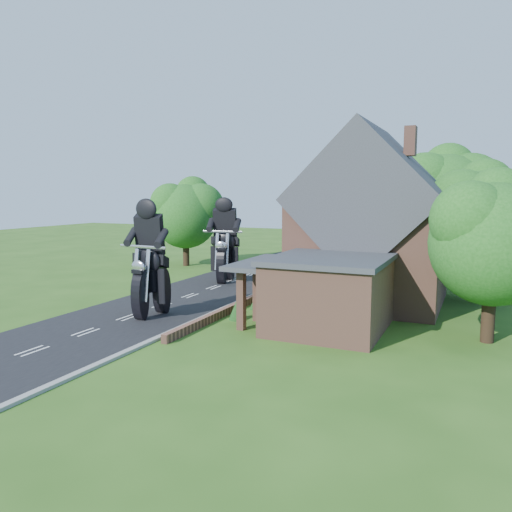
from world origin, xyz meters
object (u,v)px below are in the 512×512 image
at_px(motorcycle_lead, 151,299).
at_px(motorcycle_follow, 225,270).
at_px(garden_wall, 266,293).
at_px(house, 371,228).
at_px(annex, 327,292).

height_order(motorcycle_lead, motorcycle_follow, motorcycle_lead).
xyz_separation_m(motorcycle_lead, motorcycle_follow, (-1.24, 10.49, -0.00)).
relative_size(garden_wall, motorcycle_follow, 11.29).
relative_size(house, motorcycle_follow, 5.25).
xyz_separation_m(house, annex, (-0.62, -6.80, -2.58)).
distance_m(garden_wall, annex, 8.19).
bearing_deg(garden_wall, house, 9.17).
xyz_separation_m(annex, motorcycle_lead, (-8.89, -1.50, -0.86)).
bearing_deg(house, motorcycle_follow, 168.49).
xyz_separation_m(house, motorcycle_lead, (-9.51, -8.30, -3.43)).
relative_size(garden_wall, annex, 3.12).
relative_size(house, annex, 1.45).
height_order(house, annex, house).
bearing_deg(annex, motorcycle_follow, 138.41).
distance_m(garden_wall, motorcycle_lead, 8.05).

